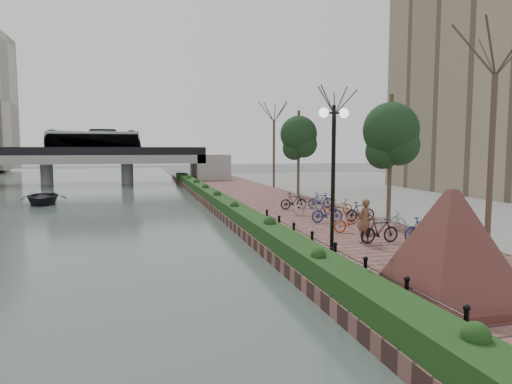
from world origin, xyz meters
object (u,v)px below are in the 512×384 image
object	(u,v)px
motorcycle	(429,262)
boat	(42,197)
granite_monument	(450,244)
lamppost	(333,150)
pedestrian	(364,221)

from	to	relation	value
motorcycle	boat	bearing A→B (deg)	116.00
granite_monument	lamppost	bearing A→B (deg)	106.58
boat	motorcycle	bearing A→B (deg)	-66.86
boat	lamppost	bearing A→B (deg)	-67.89
pedestrian	lamppost	bearing A→B (deg)	21.98
motorcycle	boat	size ratio (longest dim) A/B	0.31
pedestrian	boat	distance (m)	26.77
pedestrian	boat	xyz separation A→B (m)	(-15.84, 21.56, -0.87)
granite_monument	boat	distance (m)	31.83
motorcycle	boat	xyz separation A→B (m)	(-15.38, 26.39, -0.44)
lamppost	boat	size ratio (longest dim) A/B	1.07
lamppost	boat	world-z (taller)	lamppost
lamppost	motorcycle	world-z (taller)	lamppost
granite_monument	motorcycle	bearing A→B (deg)	68.53
lamppost	boat	distance (m)	27.70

